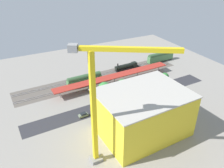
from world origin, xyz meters
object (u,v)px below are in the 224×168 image
object	(u,v)px
passenger_coach	(160,57)
street_tree_3	(105,89)
street_tree_1	(123,85)
freight_coach_far	(84,80)
parked_car_0	(158,94)
platform_canopy_near	(114,76)
parked_car_5	(99,111)
street_tree_0	(165,77)
locomotive	(127,66)
parked_car_4	(111,107)
street_tree_2	(151,78)
parked_car_1	(148,96)
construction_building	(142,113)
parked_car_2	(137,100)
box_truck_0	(114,108)
tower_crane	(102,100)
traffic_light	(100,105)
parked_car_6	(83,115)
parked_car_3	(124,103)

from	to	relation	value
passenger_coach	street_tree_3	bearing A→B (deg)	25.68
street_tree_3	street_tree_1	bearing A→B (deg)	179.85
freight_coach_far	parked_car_0	size ratio (longest dim) A/B	4.38
platform_canopy_near	parked_car_5	distance (m)	28.05
street_tree_0	street_tree_1	size ratio (longest dim) A/B	0.73
locomotive	parked_car_4	world-z (taller)	locomotive
parked_car_4	street_tree_2	world-z (taller)	street_tree_2
platform_canopy_near	passenger_coach	distance (m)	41.94
parked_car_0	street_tree_1	bearing A→B (deg)	-27.66
parked_car_1	street_tree_1	size ratio (longest dim) A/B	0.49
street_tree_3	locomotive	bearing A→B (deg)	-137.32
platform_canopy_near	street_tree_2	world-z (taller)	street_tree_2
platform_canopy_near	construction_building	distance (m)	39.94
platform_canopy_near	passenger_coach	bearing A→B (deg)	-162.86
locomotive	parked_car_5	world-z (taller)	locomotive
parked_car_1	parked_car_2	xyz separation A→B (m)	(6.48, 0.32, -0.03)
box_truck_0	street_tree_1	xyz separation A→B (m)	(-10.14, -10.18, 3.99)
parked_car_0	parked_car_1	xyz separation A→B (m)	(5.70, -0.18, 0.08)
parked_car_0	parked_car_4	xyz separation A→B (m)	(25.40, -0.69, 0.07)
locomotive	passenger_coach	world-z (taller)	passenger_coach
parked_car_0	parked_car_5	world-z (taller)	parked_car_5
freight_coach_far	parked_car_5	size ratio (longest dim) A/B	4.09
tower_crane	street_tree_2	distance (m)	56.94
platform_canopy_near	parked_car_1	bearing A→B (deg)	110.21
tower_crane	traffic_light	xyz separation A→B (m)	(-10.07, -23.57, -18.99)
parked_car_2	parked_car_6	distance (m)	26.58
platform_canopy_near	locomotive	bearing A→B (deg)	-140.98
parked_car_3	parked_car_0	bearing A→B (deg)	178.61
passenger_coach	box_truck_0	xyz separation A→B (m)	(52.39, 35.14, -1.57)
street_tree_0	street_tree_2	world-z (taller)	street_tree_2
parked_car_1	construction_building	size ratio (longest dim) A/B	0.14
street_tree_1	box_truck_0	bearing A→B (deg)	45.12
freight_coach_far	tower_crane	distance (m)	56.57
parked_car_2	parked_car_4	size ratio (longest dim) A/B	1.02
freight_coach_far	box_truck_0	distance (m)	28.44
parked_car_2	street_tree_3	distance (m)	16.18
locomotive	parked_car_6	xyz separation A→B (m)	(40.75, 32.45, -0.88)
parked_car_2	parked_car_5	distance (m)	19.75
passenger_coach	parked_car_3	world-z (taller)	passenger_coach
freight_coach_far	street_tree_0	world-z (taller)	street_tree_0
parked_car_6	street_tree_1	bearing A→B (deg)	-162.19
construction_building	street_tree_3	world-z (taller)	construction_building
platform_canopy_near	locomotive	world-z (taller)	locomotive
parked_car_0	street_tree_1	xyz separation A→B (m)	(15.43, -8.09, 5.03)
street_tree_0	street_tree_2	size ratio (longest dim) A/B	0.77
street_tree_1	street_tree_2	xyz separation A→B (m)	(-16.48, -0.13, -0.51)
street_tree_1	parked_car_6	bearing A→B (deg)	17.81
freight_coach_far	traffic_light	world-z (taller)	traffic_light
parked_car_6	street_tree_0	bearing A→B (deg)	-171.24
freight_coach_far	parked_car_6	distance (m)	27.86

